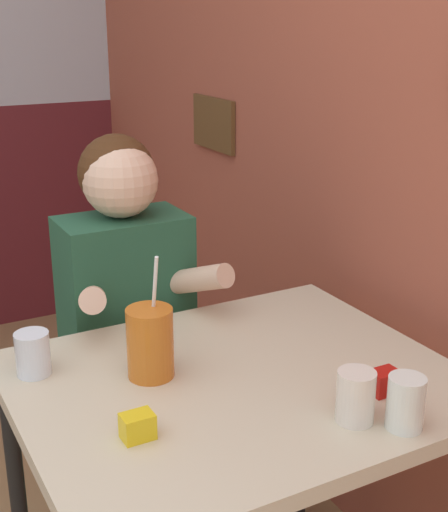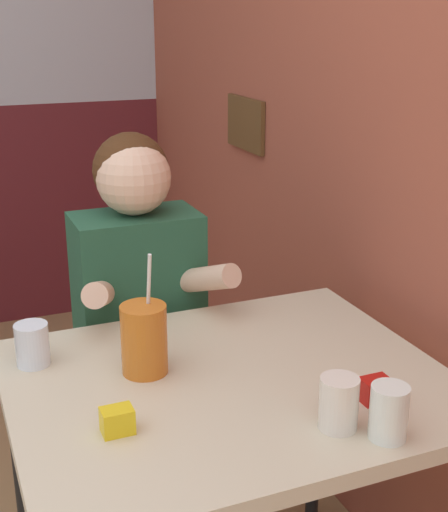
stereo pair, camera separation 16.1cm
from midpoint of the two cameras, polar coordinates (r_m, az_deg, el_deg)
name	(u,v)px [view 1 (the left image)]	position (r m, az deg, el deg)	size (l,w,h in m)	color
brick_wall_right	(256,65)	(2.46, 0.64, 15.03)	(0.08, 4.74, 2.70)	#9E4C38
main_table	(238,409)	(1.59, -1.87, -12.23)	(0.93, 0.77, 0.77)	beige
person_seated	(128,342)	(2.04, -9.96, -6.88)	(0.42, 0.40, 1.22)	#235138
cocktail_pitcher	(150,343)	(1.55, -8.93, -6.92)	(0.10, 0.10, 0.28)	#C6661E
glass_near_pitcher	(33,354)	(1.63, -17.85, -7.51)	(0.07, 0.07, 0.10)	silver
glass_center	(406,403)	(1.39, 11.08, -11.53)	(0.07, 0.07, 0.11)	silver
glass_far_side	(356,396)	(1.39, 7.19, -11.17)	(0.07, 0.07, 0.10)	silver
condiment_ketchup	(384,382)	(1.51, 9.68, -9.97)	(0.06, 0.04, 0.05)	#B7140F
condiment_mustard	(138,426)	(1.37, -10.40, -13.35)	(0.06, 0.04, 0.05)	yellow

